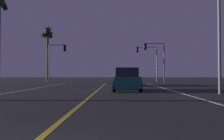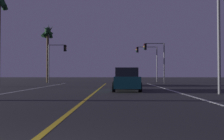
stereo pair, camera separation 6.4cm
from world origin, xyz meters
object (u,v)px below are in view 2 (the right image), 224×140
object	(u,v)px
car_ahead_far	(125,78)
traffic_light_far_right	(147,56)
traffic_light_near_left	(57,55)
street_lamp_right_near	(210,12)
traffic_light_near_right	(154,54)
car_lead_same_lane	(126,80)
palm_tree_left_far	(48,36)

from	to	relation	value
car_ahead_far	traffic_light_far_right	size ratio (longest dim) A/B	0.74
traffic_light_near_left	street_lamp_right_near	world-z (taller)	street_lamp_right_near
traffic_light_far_right	street_lamp_right_near	size ratio (longest dim) A/B	0.73
traffic_light_far_right	traffic_light_near_right	bearing A→B (deg)	92.81
car_lead_same_lane	street_lamp_right_near	world-z (taller)	street_lamp_right_near
car_ahead_far	traffic_light_far_right	distance (m)	12.89
traffic_light_near_left	street_lamp_right_near	bearing A→B (deg)	-49.98
car_ahead_far	traffic_light_near_left	xyz separation A→B (m)	(-9.29, 6.24, 3.18)
street_lamp_right_near	traffic_light_far_right	bearing A→B (deg)	-87.91
traffic_light_near_right	traffic_light_far_right	xyz separation A→B (m)	(-0.27, 5.50, 0.17)
traffic_light_near_left	traffic_light_far_right	size ratio (longest dim) A/B	0.93
car_lead_same_lane	street_lamp_right_near	size ratio (longest dim) A/B	0.54
car_lead_same_lane	palm_tree_left_far	bearing A→B (deg)	33.67
car_ahead_far	traffic_light_far_right	xyz separation A→B (m)	(4.03, 11.74, 3.48)
traffic_light_far_right	palm_tree_left_far	world-z (taller)	palm_tree_left_far
car_lead_same_lane	traffic_light_far_right	xyz separation A→B (m)	(4.27, 19.65, 3.48)
traffic_light_far_right	street_lamp_right_near	world-z (taller)	street_lamp_right_near
traffic_light_near_right	traffic_light_near_left	bearing A→B (deg)	0.00
traffic_light_far_right	palm_tree_left_far	bearing A→B (deg)	9.93
street_lamp_right_near	palm_tree_left_far	world-z (taller)	palm_tree_left_far
traffic_light_near_right	palm_tree_left_far	size ratio (longest dim) A/B	0.63
car_lead_same_lane	traffic_light_near_right	bearing A→B (deg)	-17.79
traffic_light_near_right	traffic_light_far_right	size ratio (longest dim) A/B	0.97
traffic_light_far_right	car_ahead_far	bearing A→B (deg)	71.04
traffic_light_near_right	street_lamp_right_near	distance (m)	16.86
car_ahead_far	street_lamp_right_near	bearing A→B (deg)	-155.42
car_lead_same_lane	traffic_light_far_right	bearing A→B (deg)	-12.26
car_lead_same_lane	traffic_light_near_right	distance (m)	15.23
car_lead_same_lane	street_lamp_right_near	bearing A→B (deg)	-117.72
car_ahead_far	car_lead_same_lane	size ratio (longest dim) A/B	1.00
traffic_light_near_left	traffic_light_near_right	bearing A→B (deg)	0.00
car_lead_same_lane	palm_tree_left_far	world-z (taller)	palm_tree_left_far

